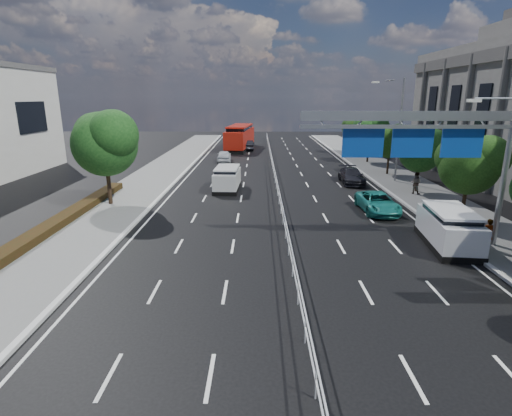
{
  "coord_description": "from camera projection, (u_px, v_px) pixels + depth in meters",
  "views": [
    {
      "loc": [
        -1.46,
        -9.35,
        7.49
      ],
      "look_at": [
        -1.59,
        8.79,
        2.4
      ],
      "focal_mm": 28.0,
      "sensor_mm": 36.0,
      "label": 1
    }
  ],
  "objects": [
    {
      "name": "ground",
      "position": [
        311.0,
        377.0,
        11.02
      ],
      "size": [
        160.0,
        160.0,
        0.0
      ],
      "primitive_type": "plane",
      "color": "black",
      "rests_on": "ground"
    },
    {
      "name": "median_fence",
      "position": [
        277.0,
        185.0,
        32.54
      ],
      "size": [
        0.05,
        85.0,
        1.02
      ],
      "color": "silver",
      "rests_on": "ground"
    },
    {
      "name": "overhead_gantry",
      "position": [
        429.0,
        137.0,
        19.14
      ],
      "size": [
        10.24,
        0.38,
        7.45
      ],
      "color": "gray",
      "rests_on": "ground"
    },
    {
      "name": "streetlight_far",
      "position": [
        397.0,
        124.0,
        34.58
      ],
      "size": [
        2.78,
        2.4,
        9.0
      ],
      "color": "gray",
      "rests_on": "ground"
    },
    {
      "name": "near_tree_back",
      "position": [
        105.0,
        140.0,
        27.16
      ],
      "size": [
        4.84,
        4.51,
        6.69
      ],
      "color": "black",
      "rests_on": "ground"
    },
    {
      "name": "far_tree_d",
      "position": [
        471.0,
        162.0,
        23.89
      ],
      "size": [
        3.85,
        3.59,
        5.34
      ],
      "color": "black",
      "rests_on": "ground"
    },
    {
      "name": "far_tree_e",
      "position": [
        421.0,
        149.0,
        31.14
      ],
      "size": [
        3.63,
        3.38,
        5.13
      ],
      "color": "black",
      "rests_on": "ground"
    },
    {
      "name": "far_tree_f",
      "position": [
        391.0,
        139.0,
        38.38
      ],
      "size": [
        3.52,
        3.28,
        5.02
      ],
      "color": "black",
      "rests_on": "ground"
    },
    {
      "name": "far_tree_g",
      "position": [
        370.0,
        130.0,
        45.53
      ],
      "size": [
        3.96,
        3.69,
        5.45
      ],
      "color": "black",
      "rests_on": "ground"
    },
    {
      "name": "far_tree_h",
      "position": [
        355.0,
        128.0,
        52.85
      ],
      "size": [
        3.41,
        3.18,
        4.91
      ],
      "color": "black",
      "rests_on": "ground"
    },
    {
      "name": "white_minivan",
      "position": [
        227.0,
        179.0,
        32.92
      ],
      "size": [
        2.1,
        4.5,
        1.92
      ],
      "rotation": [
        0.0,
        0.0,
        -0.04
      ],
      "color": "black",
      "rests_on": "ground"
    },
    {
      "name": "red_bus",
      "position": [
        240.0,
        137.0,
        58.4
      ],
      "size": [
        4.1,
        11.81,
        3.46
      ],
      "rotation": [
        0.0,
        0.0,
        -0.12
      ],
      "color": "black",
      "rests_on": "ground"
    },
    {
      "name": "near_car_silver",
      "position": [
        224.0,
        156.0,
        47.12
      ],
      "size": [
        1.86,
        4.14,
        1.38
      ],
      "primitive_type": "imported",
      "rotation": [
        0.0,
        0.0,
        3.2
      ],
      "color": "silver",
      "rests_on": "ground"
    },
    {
      "name": "near_car_dark",
      "position": [
        248.0,
        145.0,
        57.49
      ],
      "size": [
        1.83,
        4.4,
        1.42
      ],
      "primitive_type": "imported",
      "rotation": [
        0.0,
        0.0,
        3.22
      ],
      "color": "black",
      "rests_on": "ground"
    },
    {
      "name": "silver_minivan",
      "position": [
        449.0,
        228.0,
        20.43
      ],
      "size": [
        2.53,
        5.0,
        2.0
      ],
      "rotation": [
        0.0,
        0.0,
        -0.11
      ],
      "color": "black",
      "rests_on": "ground"
    },
    {
      "name": "parked_car_teal",
      "position": [
        378.0,
        203.0,
        26.66
      ],
      "size": [
        2.25,
        4.68,
        1.28
      ],
      "primitive_type": "imported",
      "rotation": [
        0.0,
        0.0,
        0.03
      ],
      "color": "#19746D",
      "rests_on": "ground"
    },
    {
      "name": "parked_car_dark",
      "position": [
        352.0,
        176.0,
        35.49
      ],
      "size": [
        1.99,
        4.63,
        1.33
      ],
      "primitive_type": "imported",
      "rotation": [
        0.0,
        0.0,
        -0.03
      ],
      "color": "black",
      "rests_on": "ground"
    },
    {
      "name": "pedestrian_a",
      "position": [
        488.0,
        234.0,
        19.81
      ],
      "size": [
        0.58,
        0.39,
        1.54
      ],
      "primitive_type": "imported",
      "rotation": [
        0.0,
        0.0,
        3.1
      ],
      "color": "gray",
      "rests_on": "sidewalk_far"
    },
    {
      "name": "pedestrian_b",
      "position": [
        416.0,
        183.0,
        31.04
      ],
      "size": [
        1.04,
        1.0,
        1.69
      ],
      "primitive_type": "imported",
      "rotation": [
        0.0,
        0.0,
        2.52
      ],
      "color": "gray",
      "rests_on": "sidewalk_far"
    }
  ]
}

